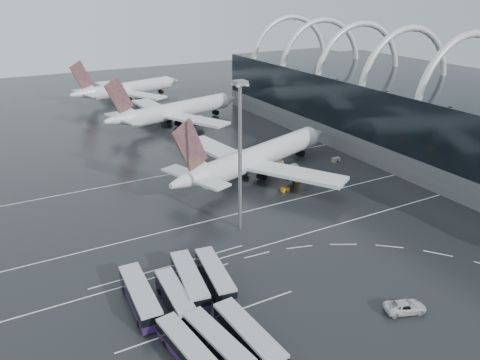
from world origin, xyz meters
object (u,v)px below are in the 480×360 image
airliner_main (256,158)px  gse_cart_belly_a (298,178)px  bus_row_far_a (188,350)px  gse_cart_belly_b (279,163)px  bus_row_far_b (218,344)px  gse_cart_belly_e (278,165)px  bus_row_near_b (175,297)px  bus_row_near_c (189,280)px  gse_cart_belly_d (336,160)px  bus_row_near_a (140,296)px  airliner_gate_c (127,89)px  gse_cart_belly_c (285,189)px  bus_row_far_c (249,337)px  airliner_gate_b (175,111)px  bus_row_near_d (215,275)px  floodlight_mast (240,140)px  van_curve_a (405,307)px

airliner_main → gse_cart_belly_a: bearing=-64.8°
bus_row_far_a → gse_cart_belly_b: bearing=-49.2°
bus_row_far_b → gse_cart_belly_e: (44.05, 53.33, -1.07)m
bus_row_near_b → bus_row_near_c: 4.33m
gse_cart_belly_d → gse_cart_belly_e: bearing=166.4°
bus_row_near_a → bus_row_near_b: (4.61, -2.50, -0.22)m
airliner_gate_c → gse_cart_belly_c: airliner_gate_c is taller
bus_row_far_b → airliner_gate_c: bearing=-20.6°
gse_cart_belly_e → gse_cart_belly_d: bearing=-13.6°
airliner_gate_c → bus_row_far_c: bearing=-115.8°
airliner_gate_b → bus_row_near_a: size_ratio=3.88×
bus_row_near_d → airliner_main: bearing=-29.9°
bus_row_far_c → gse_cart_belly_b: 69.14m
gse_cart_belly_c → bus_row_near_a: bearing=-149.6°
airliner_gate_b → bus_row_near_c: (-33.38, -90.92, -2.93)m
bus_row_near_a → bus_row_far_b: 15.53m
bus_row_far_c → gse_cart_belly_c: size_ratio=7.22×
airliner_main → bus_row_far_a: bearing=-147.6°
bus_row_near_d → gse_cart_belly_b: bus_row_near_d is taller
gse_cart_belly_a → gse_cart_belly_d: size_ratio=1.13×
airliner_gate_b → floodlight_mast: size_ratio=1.86×
bus_row_near_d → gse_cart_belly_c: bus_row_near_d is taller
airliner_gate_c → bus_row_near_b: bearing=-118.8°
bus_row_near_c → gse_cart_belly_c: bearing=-45.6°
airliner_main → gse_cart_belly_d: size_ratio=25.29×
airliner_main → gse_cart_belly_b: airliner_main is taller
bus_row_far_c → bus_row_far_a: bearing=74.2°
bus_row_near_b → gse_cart_belly_d: size_ratio=5.63×
airliner_main → bus_row_near_c: airliner_main is taller
airliner_gate_b → airliner_gate_c: size_ratio=1.07×
gse_cart_belly_c → gse_cart_belly_e: gse_cart_belly_e is taller
bus_row_near_b → bus_row_far_b: size_ratio=0.95×
bus_row_near_d → floodlight_mast: (12.79, 14.93, 16.55)m
airliner_gate_c → gse_cart_belly_c: 111.57m
bus_row_near_c → gse_cart_belly_a: (41.11, 28.71, -1.16)m
bus_row_near_a → gse_cart_belly_b: size_ratio=6.03×
airliner_gate_b → bus_row_near_b: bearing=-126.4°
bus_row_near_c → van_curve_a: bus_row_near_c is taller
airliner_gate_b → van_curve_a: size_ratio=8.80×
gse_cart_belly_d → bus_row_far_c: bearing=-138.3°
bus_row_near_a → floodlight_mast: bearing=-56.8°
bus_row_near_a → van_curve_a: bearing=-117.6°
airliner_main → gse_cart_belly_b: 10.96m
bus_row_near_b → gse_cart_belly_a: bus_row_near_b is taller
gse_cart_belly_c → bus_row_near_c: bearing=-144.3°
bus_row_near_b → floodlight_mast: bearing=-46.9°
bus_row_far_b → van_curve_a: bus_row_far_b is taller
bus_row_far_a → bus_row_far_c: (7.88, -1.69, 0.13)m
gse_cart_belly_a → gse_cart_belly_b: 11.55m
bus_row_far_b → floodlight_mast: size_ratio=0.45×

